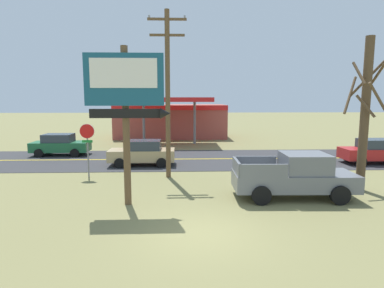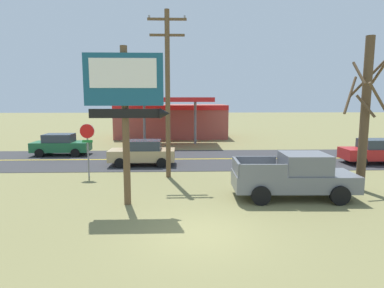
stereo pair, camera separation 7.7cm
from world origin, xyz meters
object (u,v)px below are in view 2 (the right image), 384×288
object	(u,v)px
stop_sign	(87,141)
bare_tree	(365,112)
motel_sign	(126,97)
gas_station	(172,120)
car_green_far_lane	(61,145)
utility_pole	(168,90)
pickup_grey_parked_on_lawn	(295,176)
car_red_near_lane	(375,151)
car_tan_mid_lane	(143,153)

from	to	relation	value
stop_sign	bare_tree	distance (m)	14.01
motel_sign	gas_station	world-z (taller)	motel_sign
bare_tree	stop_sign	bearing A→B (deg)	167.26
gas_station	car_green_far_lane	world-z (taller)	gas_station
motel_sign	utility_pole	size ratio (longest dim) A/B	0.71
pickup_grey_parked_on_lawn	car_red_near_lane	distance (m)	10.76
motel_sign	car_green_far_lane	size ratio (longest dim) A/B	1.51
stop_sign	car_green_far_lane	size ratio (longest dim) A/B	0.70
motel_sign	bare_tree	distance (m)	10.78
gas_station	car_tan_mid_lane	distance (m)	15.76
motel_sign	car_tan_mid_lane	bearing A→B (deg)	92.44
utility_pole	pickup_grey_parked_on_lawn	world-z (taller)	utility_pole
stop_sign	car_green_far_lane	world-z (taller)	stop_sign
car_red_near_lane	car_tan_mid_lane	bearing A→B (deg)	180.00
stop_sign	gas_station	distance (m)	19.22
car_red_near_lane	pickup_grey_parked_on_lawn	bearing A→B (deg)	-137.39
motel_sign	car_tan_mid_lane	size ratio (longest dim) A/B	1.51
gas_station	car_red_near_lane	bearing A→B (deg)	-48.38
motel_sign	bare_tree	xyz separation A→B (m)	(10.61, 1.84, -0.67)
gas_station	car_red_near_lane	world-z (taller)	gas_station
utility_pole	car_green_far_lane	bearing A→B (deg)	139.28
car_red_near_lane	utility_pole	bearing A→B (deg)	-166.43
stop_sign	car_red_near_lane	distance (m)	18.27
utility_pole	bare_tree	size ratio (longest dim) A/B	1.25
gas_station	car_green_far_lane	size ratio (longest dim) A/B	2.86
utility_pole	car_red_near_lane	size ratio (longest dim) A/B	2.12
utility_pole	car_green_far_lane	xyz separation A→B (m)	(-8.45, 7.27, -3.93)
motel_sign	bare_tree	world-z (taller)	bare_tree
motel_sign	utility_pole	bearing A→B (deg)	73.21
bare_tree	gas_station	size ratio (longest dim) A/B	0.59
utility_pole	bare_tree	xyz separation A→B (m)	(9.17, -2.93, -1.06)
gas_station	car_green_far_lane	bearing A→B (deg)	-124.83
motel_sign	stop_sign	distance (m)	6.19
stop_sign	utility_pole	distance (m)	5.18
motel_sign	stop_sign	world-z (taller)	motel_sign
stop_sign	car_red_near_lane	size ratio (longest dim) A/B	0.70
stop_sign	utility_pole	world-z (taller)	utility_pole
utility_pole	pickup_grey_parked_on_lawn	size ratio (longest dim) A/B	1.69
pickup_grey_parked_on_lawn	car_tan_mid_lane	world-z (taller)	pickup_grey_parked_on_lawn
stop_sign	utility_pole	bearing A→B (deg)	-1.73
bare_tree	car_red_near_lane	bearing A→B (deg)	54.69
pickup_grey_parked_on_lawn	utility_pole	bearing A→B (deg)	144.59
bare_tree	car_green_far_lane	xyz separation A→B (m)	(-17.62, 10.21, -2.87)
motel_sign	pickup_grey_parked_on_lawn	xyz separation A→B (m)	(7.08, 0.76, -3.41)
stop_sign	pickup_grey_parked_on_lawn	bearing A→B (deg)	-22.43
bare_tree	car_tan_mid_lane	distance (m)	12.91
pickup_grey_parked_on_lawn	car_green_far_lane	bearing A→B (deg)	141.31
gas_station	stop_sign	bearing A→B (deg)	-102.18
car_green_far_lane	pickup_grey_parked_on_lawn	bearing A→B (deg)	-38.69
stop_sign	car_tan_mid_lane	xyz separation A→B (m)	(2.62, 3.14, -1.20)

